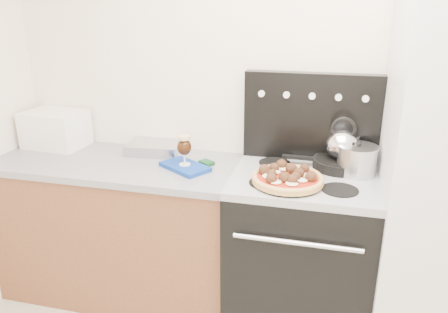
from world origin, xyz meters
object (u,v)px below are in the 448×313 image
(beer_glass, at_px, (184,150))
(stock_pot, at_px, (357,161))
(pizza_pan, at_px, (287,183))
(toaster_oven, at_px, (56,129))
(oven_mitt, at_px, (185,167))
(pizza, at_px, (288,177))
(tea_kettle, at_px, (342,142))
(base_cabinet, at_px, (123,230))
(stove_body, at_px, (299,254))
(skillet, at_px, (340,163))

(beer_glass, relative_size, stock_pot, 0.86)
(pizza_pan, bearing_deg, toaster_oven, 168.51)
(oven_mitt, bearing_deg, pizza, -11.65)
(oven_mitt, xyz_separation_m, pizza_pan, (0.59, -0.12, 0.01))
(beer_glass, bearing_deg, pizza, -11.65)
(stock_pot, bearing_deg, tea_kettle, 140.45)
(base_cabinet, distance_m, beer_glass, 0.73)
(toaster_oven, height_order, pizza, toaster_oven)
(base_cabinet, xyz_separation_m, pizza_pan, (1.03, -0.15, 0.50))
(stove_body, relative_size, pizza_pan, 2.59)
(pizza_pan, distance_m, tea_kettle, 0.41)
(base_cabinet, distance_m, pizza_pan, 1.15)
(tea_kettle, bearing_deg, toaster_oven, 176.10)
(base_cabinet, relative_size, toaster_oven, 3.97)
(stove_body, height_order, pizza_pan, pizza_pan)
(oven_mitt, bearing_deg, beer_glass, 0.00)
(stove_body, relative_size, oven_mitt, 3.14)
(pizza, bearing_deg, stock_pot, 33.44)
(pizza_pan, relative_size, stock_pot, 1.68)
(toaster_oven, height_order, beer_glass, toaster_oven)
(base_cabinet, relative_size, stove_body, 1.65)
(skillet, height_order, stock_pot, stock_pot)
(stove_body, xyz_separation_m, tea_kettle, (0.18, 0.16, 0.63))
(pizza_pan, distance_m, skillet, 0.39)
(pizza_pan, bearing_deg, stock_pot, 33.44)
(toaster_oven, relative_size, tea_kettle, 1.85)
(base_cabinet, relative_size, pizza_pan, 4.26)
(toaster_oven, bearing_deg, pizza, -6.95)
(stock_pot, bearing_deg, beer_glass, -173.69)
(tea_kettle, xyz_separation_m, stock_pot, (0.08, -0.07, -0.08))
(stove_body, bearing_deg, beer_glass, -179.29)
(base_cabinet, height_order, stove_body, stove_body)
(toaster_oven, xyz_separation_m, stock_pot, (1.86, -0.09, -0.02))
(stove_body, height_order, tea_kettle, tea_kettle)
(pizza, relative_size, tea_kettle, 1.82)
(tea_kettle, bearing_deg, beer_glass, -171.93)
(base_cabinet, bearing_deg, pizza, -8.54)
(beer_glass, relative_size, pizza, 0.48)
(stove_body, distance_m, oven_mitt, 0.82)
(beer_glass, bearing_deg, tea_kettle, 11.34)
(pizza, height_order, stock_pot, stock_pot)
(base_cabinet, relative_size, pizza, 4.04)
(stove_body, bearing_deg, tea_kettle, 41.94)
(oven_mitt, height_order, pizza, pizza)
(oven_mitt, relative_size, tea_kettle, 1.42)
(base_cabinet, relative_size, tea_kettle, 7.33)
(beer_glass, relative_size, pizza_pan, 0.51)
(beer_glass, distance_m, pizza, 0.60)
(skillet, bearing_deg, oven_mitt, -168.66)
(oven_mitt, bearing_deg, base_cabinet, 175.68)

